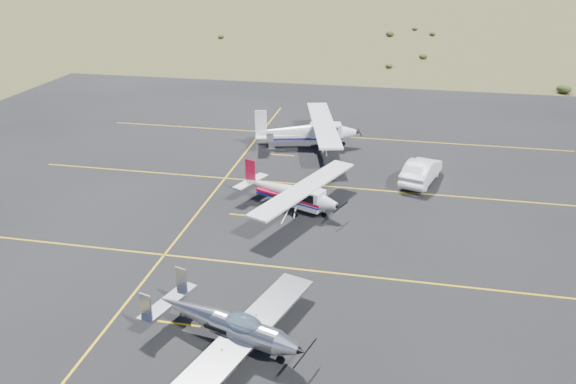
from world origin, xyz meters
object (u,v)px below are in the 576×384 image
at_px(aircraft_low_wing, 229,325).
at_px(sedan, 421,171).
at_px(aircraft_plain, 308,131).
at_px(aircraft_cessna, 291,191).

height_order(aircraft_low_wing, sedan, aircraft_low_wing).
relative_size(aircraft_low_wing, aircraft_plain, 0.77).
distance_m(aircraft_low_wing, aircraft_cessna, 13.52).
xyz_separation_m(aircraft_low_wing, sedan, (8.04, 19.52, -0.17)).
bearing_deg(aircraft_low_wing, aircraft_cessna, 107.63).
distance_m(aircraft_low_wing, aircraft_plain, 25.26).
height_order(aircraft_low_wing, aircraft_cessna, aircraft_cessna).
relative_size(aircraft_cessna, aircraft_plain, 0.81).
xyz_separation_m(aircraft_low_wing, aircraft_cessna, (-0.07, 13.52, 0.15)).
distance_m(aircraft_cessna, aircraft_plain, 11.76).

